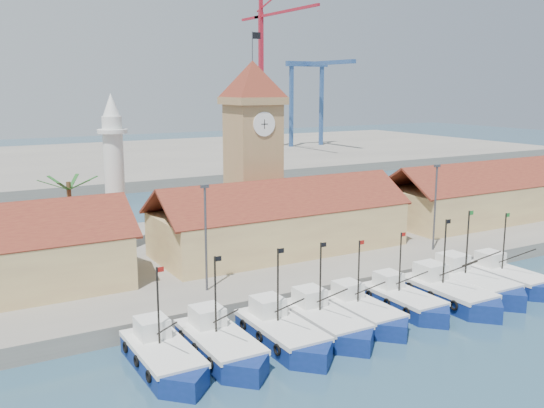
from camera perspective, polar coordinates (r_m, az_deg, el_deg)
ground at (r=49.35m, az=12.99°, el=-11.22°), size 400.00×400.00×0.00m
quay at (r=67.62m, az=-0.94°, el=-4.15°), size 140.00×32.00×1.50m
terminal at (r=147.57m, az=-17.41°, el=3.72°), size 240.00×80.00×2.00m
boat_0 at (r=41.81m, az=-10.08°, el=-14.20°), size 3.49×9.56×7.24m
boat_1 at (r=43.03m, az=-4.75°, el=-13.27°), size 3.59×9.82×7.43m
boat_2 at (r=44.74m, az=1.15°, el=-12.25°), size 3.59×9.84×7.45m
boat_3 at (r=46.98m, az=5.13°, el=-11.14°), size 3.52×9.63×7.29m
boat_4 at (r=49.36m, az=8.66°, el=-10.17°), size 3.32×9.10×6.89m
boat_5 at (r=52.44m, az=12.44°, el=-9.01°), size 3.33×9.11×6.89m
boat_6 at (r=54.80m, az=16.44°, el=-8.23°), size 3.72×10.18×7.71m
boat_7 at (r=58.02m, az=18.39°, el=-7.25°), size 3.82×10.47×7.92m
boat_8 at (r=61.05m, az=21.43°, el=-6.61°), size 3.52×9.64×7.29m
hall_center at (r=63.46m, az=0.80°, el=-2.15°), size 27.04×10.13×7.61m
hall_right at (r=84.12m, az=19.88°, el=0.46°), size 31.20×10.13×7.61m
clock_tower at (r=67.33m, az=-1.80°, el=5.49°), size 5.80×5.80×22.70m
minaret at (r=63.91m, az=-14.61°, el=2.82°), size 3.00×3.00×16.30m
palm_tree at (r=61.44m, az=-18.44°, el=-1.01°), size 5.60×5.03×8.39m
lamp_posts at (r=56.64m, az=5.39°, el=-1.23°), size 80.70×0.25×9.03m
crane_red_right at (r=156.33m, az=-0.70°, el=13.56°), size 1.00×35.71×41.69m
gantry at (r=168.21m, az=3.94°, el=11.53°), size 13.00×22.00×23.20m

